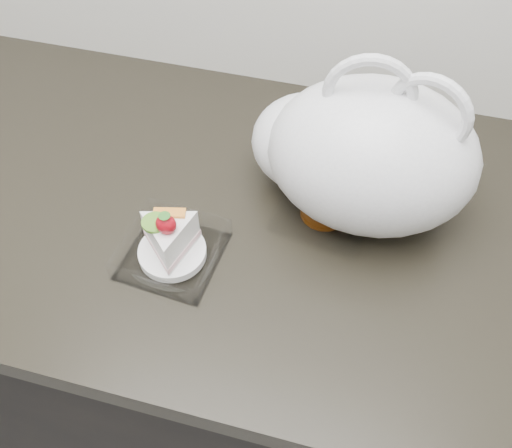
% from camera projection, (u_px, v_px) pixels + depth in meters
% --- Properties ---
extents(counter, '(2.04, 0.64, 0.90)m').
position_uv_depth(counter, '(225.00, 339.00, 1.22)').
color(counter, black).
rests_on(counter, ground).
extents(cake_tray, '(0.14, 0.14, 0.10)m').
position_uv_depth(cake_tray, '(171.00, 245.00, 0.78)').
color(cake_tray, white).
rests_on(cake_tray, counter).
extents(mooncake_wrap, '(0.15, 0.15, 0.03)m').
position_uv_depth(mooncake_wrap, '(325.00, 209.00, 0.84)').
color(mooncake_wrap, white).
rests_on(mooncake_wrap, counter).
extents(plastic_bag, '(0.34, 0.25, 0.26)m').
position_uv_depth(plastic_bag, '(359.00, 153.00, 0.78)').
color(plastic_bag, white).
rests_on(plastic_bag, counter).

